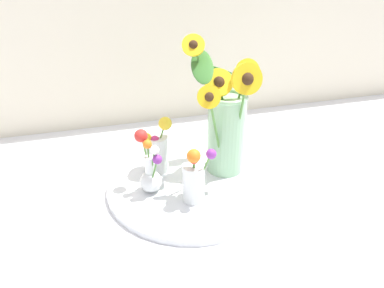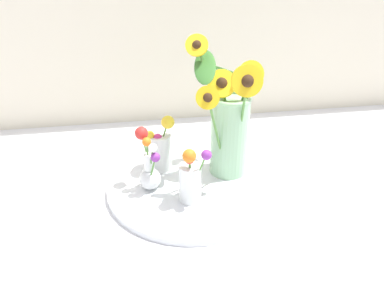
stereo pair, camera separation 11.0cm
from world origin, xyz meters
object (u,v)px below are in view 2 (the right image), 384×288
serving_tray (192,185)px  vase_small_back (160,148)px  mason_jar_sunflowers (229,126)px  vase_bulb_right (149,167)px  vase_small_center (191,179)px

serving_tray → vase_small_back: 0.16m
serving_tray → mason_jar_sunflowers: (0.12, 0.05, 0.17)m
vase_small_back → serving_tray: bearing=-48.9°
mason_jar_sunflowers → vase_bulb_right: size_ratio=2.33×
serving_tray → vase_small_back: size_ratio=2.70×
mason_jar_sunflowers → vase_small_center: (-0.14, -0.14, -0.09)m
vase_small_center → vase_small_back: bearing=110.4°
serving_tray → vase_small_center: (-0.02, -0.09, 0.08)m
vase_small_center → vase_small_back: (-0.07, 0.19, 0.00)m
serving_tray → vase_bulb_right: size_ratio=2.75×
mason_jar_sunflowers → vase_small_center: size_ratio=2.45×
vase_small_back → vase_small_center: bearing=-69.6°
vase_bulb_right → vase_small_back: 0.12m
vase_bulb_right → vase_small_center: bearing=-36.7°
vase_bulb_right → vase_small_back: bearing=69.4°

